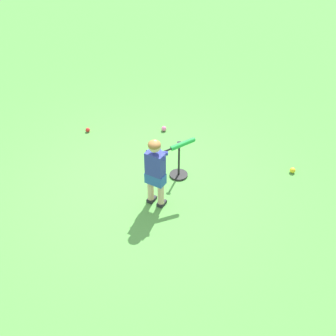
{
  "coord_description": "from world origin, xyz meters",
  "views": [
    {
      "loc": [
        3.35,
        -4.12,
        4.36
      ],
      "look_at": [
        0.41,
        0.06,
        0.45
      ],
      "focal_mm": 48.6,
      "sensor_mm": 36.0,
      "label": 1
    }
  ],
  "objects_px": {
    "play_ball_center_lawn": "(293,170)",
    "play_ball_near_batter": "(88,130)",
    "child_batter": "(157,166)",
    "play_ball_by_bucket": "(164,129)",
    "batting_tee": "(179,170)"
  },
  "relations": [
    {
      "from": "play_ball_near_batter",
      "to": "batting_tee",
      "type": "xyz_separation_m",
      "value": [
        2.01,
        -0.11,
        0.07
      ]
    },
    {
      "from": "play_ball_near_batter",
      "to": "batting_tee",
      "type": "distance_m",
      "value": 2.01
    },
    {
      "from": "play_ball_by_bucket",
      "to": "batting_tee",
      "type": "bearing_deg",
      "value": -44.32
    },
    {
      "from": "play_ball_near_batter",
      "to": "play_ball_by_bucket",
      "type": "bearing_deg",
      "value": 36.46
    },
    {
      "from": "child_batter",
      "to": "play_ball_near_batter",
      "type": "xyz_separation_m",
      "value": [
        -2.11,
        0.8,
        -0.61
      ]
    },
    {
      "from": "child_batter",
      "to": "batting_tee",
      "type": "height_order",
      "value": "child_batter"
    },
    {
      "from": "play_ball_center_lawn",
      "to": "batting_tee",
      "type": "relative_size",
      "value": 0.14
    },
    {
      "from": "child_batter",
      "to": "play_ball_center_lawn",
      "type": "relative_size",
      "value": 12.37
    },
    {
      "from": "play_ball_by_bucket",
      "to": "play_ball_near_batter",
      "type": "bearing_deg",
      "value": -143.54
    },
    {
      "from": "play_ball_center_lawn",
      "to": "play_ball_near_batter",
      "type": "xyz_separation_m",
      "value": [
        -3.41,
        -0.97,
        -0.0
      ]
    },
    {
      "from": "child_batter",
      "to": "batting_tee",
      "type": "bearing_deg",
      "value": 98.36
    },
    {
      "from": "play_ball_by_bucket",
      "to": "batting_tee",
      "type": "relative_size",
      "value": 0.15
    },
    {
      "from": "play_ball_near_batter",
      "to": "play_ball_by_bucket",
      "type": "xyz_separation_m",
      "value": [
        1.08,
        0.8,
        0.01
      ]
    },
    {
      "from": "child_batter",
      "to": "play_ball_by_bucket",
      "type": "height_order",
      "value": "child_batter"
    },
    {
      "from": "play_ball_center_lawn",
      "to": "play_ball_near_batter",
      "type": "bearing_deg",
      "value": -164.09
    }
  ]
}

